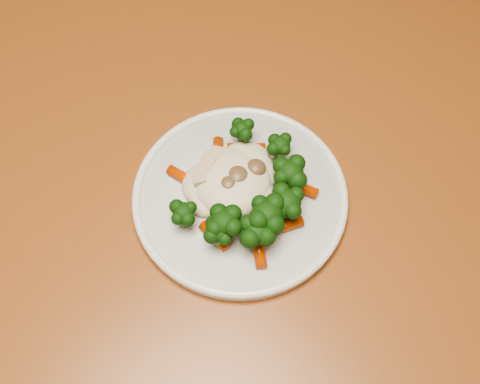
{
  "coord_description": "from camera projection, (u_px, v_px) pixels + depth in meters",
  "views": [
    {
      "loc": [
        -0.36,
        -0.34,
        1.35
      ],
      "look_at": [
        -0.17,
        -0.09,
        0.77
      ],
      "focal_mm": 45.0,
      "sensor_mm": 36.0,
      "label": 1
    }
  ],
  "objects": [
    {
      "name": "dining_table",
      "position": [
        227.0,
        222.0,
        0.78
      ],
      "size": [
        1.39,
        1.18,
        0.75
      ],
      "rotation": [
        0.0,
        0.0,
        -0.4
      ],
      "color": "#955022",
      "rests_on": "ground"
    },
    {
      "name": "plate",
      "position": [
        240.0,
        198.0,
        0.67
      ],
      "size": [
        0.24,
        0.24,
        0.01
      ],
      "primitive_type": "cylinder",
      "color": "white",
      "rests_on": "dining_table"
    },
    {
      "name": "meal",
      "position": [
        246.0,
        195.0,
        0.65
      ],
      "size": [
        0.17,
        0.16,
        0.05
      ],
      "color": "beige",
      "rests_on": "plate"
    }
  ]
}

